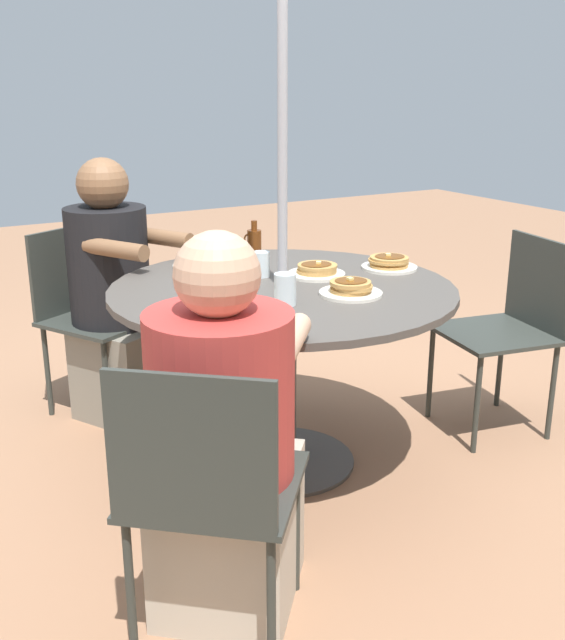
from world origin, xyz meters
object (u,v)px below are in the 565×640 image
Objects in this scene: pancake_plate_a at (234,300)px; coffee_cup at (244,316)px; drinking_glass_a at (261,264)px; diner_east at (225,450)px; patio_chair_south at (511,320)px; patio_table at (282,318)px; patio_chair_north at (89,306)px; patio_chair_east at (208,484)px; pancake_plate_b at (351,289)px; pancake_plate_d at (389,263)px; drinking_glass_b at (285,289)px; diner_north at (115,303)px; pancake_plate_c at (200,262)px; pancake_plate_e at (317,271)px; syrup_bottle at (254,240)px.

pancake_plate_a is 0.29m from coffee_cup.
diner_east is at bearing 56.06° from drinking_glass_a.
pancake_plate_a is at bearing 97.99° from patio_chair_south.
patio_table is at bearing 90.00° from patio_chair_south.
patio_chair_north and patio_chair_south have the same top height.
patio_chair_south is (-1.60, -0.49, -0.01)m from diner_east.
patio_chair_north and patio_chair_east have the same top height.
pancake_plate_b is at bearing 124.00° from patio_table.
patio_table is 1.55× the size of patio_chair_south.
drinking_glass_a is at bearing 81.16° from patio_chair_south.
coffee_cup is (0.52, 0.18, 0.03)m from pancake_plate_b.
patio_chair_east is 3.68× the size of pancake_plate_d.
drinking_glass_b is (-0.56, -0.58, 0.30)m from patio_chair_east.
diner_north is at bearing -87.63° from coffee_cup.
diner_north is 1.21m from coffee_cup.
coffee_cup is (-0.31, -0.40, 0.30)m from patio_chair_east.
pancake_plate_c reaches higher than pancake_plate_e.
pancake_plate_b is 1.00× the size of pancake_plate_e.
patio_chair_south reaches higher than pancake_plate_b.
drinking_glass_a is (0.18, 0.41, -0.01)m from syrup_bottle.
syrup_bottle is at bearing -107.37° from patio_table.
drinking_glass_a is (1.04, -0.36, 0.30)m from patio_chair_south.
drinking_glass_a is 0.91× the size of drinking_glass_b.
pancake_plate_c is (-0.35, 0.49, 0.27)m from patio_chair_north.
diner_east is 1.21m from pancake_plate_c.
patio_chair_north is 0.66m from pancake_plate_c.
diner_east is (0.57, 0.67, -0.11)m from patio_table.
pancake_plate_b is at bearing 34.59° from pancake_plate_d.
pancake_plate_b is 1.00× the size of pancake_plate_c.
pancake_plate_d is 1.58× the size of syrup_bottle.
diner_east reaches higher than pancake_plate_a.
coffee_cup is at bearing 60.83° from syrup_bottle.
patio_chair_north is 0.72× the size of diner_north.
diner_east is 4.89× the size of pancake_plate_c.
drinking_glass_b is (0.11, 0.22, 0.18)m from patio_table.
pancake_plate_b reaches higher than pancake_plate_c.
pancake_plate_c is at bearing 99.95° from diner_north.
pancake_plate_d is 0.32m from pancake_plate_e.
pancake_plate_e is (-0.77, -0.75, 0.26)m from diner_east.
drinking_glass_a is at bearing 95.12° from patio_chair_north.
pancake_plate_a is 0.84m from syrup_bottle.
coffee_cup reaches higher than pancake_plate_e.
pancake_plate_c is (0.30, -0.66, -0.00)m from pancake_plate_b.
patio_chair_east is 1.22m from drinking_glass_a.
patio_chair_north is 8.41× the size of coffee_cup.
pancake_plate_b reaches higher than patio_table.
pancake_plate_a is at bearing 77.79° from pancake_plate_c.
pancake_plate_d is at bearing -154.20° from coffee_cup.
coffee_cup reaches higher than pancake_plate_b.
pancake_plate_d is 2.29× the size of coffee_cup.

